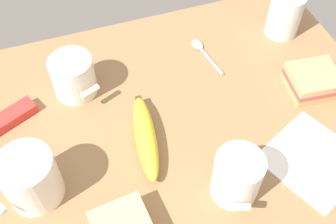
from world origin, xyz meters
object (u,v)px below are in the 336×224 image
Objects in this scene: coffee_mug_spare at (73,76)px; glass_of_milk at (285,15)px; paper_napkin at (313,159)px; spoon at (203,51)px; banana at (145,137)px; snack_bar at (4,122)px; coffee_mug_milky at (237,176)px; sandwich_main at (313,81)px; coffee_mug_black at (30,178)px.

glass_of_milk is at bearing -176.99° from coffee_mug_spare.
spoon is at bearing -75.09° from paper_napkin.
banana is 1.57× the size of spoon.
banana is 28.67cm from snack_bar.
spoon reaches higher than paper_napkin.
coffee_mug_milky is at bearing 124.13° from coffee_mug_spare.
banana reaches higher than spoon.
coffee_mug_spare is 1.03× the size of sandwich_main.
coffee_mug_spare reaches higher than snack_bar.
sandwich_main is 1.05× the size of glass_of_milk.
sandwich_main is at bearing -174.27° from coffee_mug_black.
sandwich_main is at bearing 135.61° from spoon.
glass_of_milk is (-28.23, -34.80, -0.15)cm from coffee_mug_milky.
coffee_mug_black is 1.12× the size of coffee_mug_milky.
banana is (40.06, 20.10, -2.87)cm from glass_of_milk.
coffee_mug_black is 59.15cm from sandwich_main.
coffee_mug_black is 0.75× the size of paper_napkin.
glass_of_milk is at bearing -153.35° from banana.
glass_of_milk is 20.88cm from spoon.
banana is (37.53, 2.01, -0.20)cm from sandwich_main.
paper_napkin is (8.96, 15.91, -2.05)cm from sandwich_main.
spoon is (-19.68, -19.48, -1.62)cm from banana.
sandwich_main is at bearing 161.97° from coffee_mug_spare.
coffee_mug_black is at bearing -11.37° from paper_napkin.
spoon is at bearing 1.75° from glass_of_milk.
coffee_mug_milky reaches higher than spoon.
coffee_mug_milky is 17.45cm from paper_napkin.
coffee_mug_spare is at bearing 170.66° from snack_bar.
coffee_mug_spare is 0.83× the size of snack_bar.
coffee_mug_black is at bearing 21.37° from glass_of_milk.
coffee_mug_milky is at bearing 33.04° from sandwich_main.
banana is at bearing 119.71° from coffee_mug_spare.
snack_bar is (62.94, -11.20, -1.20)cm from sandwich_main.
coffee_mug_black is at bearing 5.73° from sandwich_main.
glass_of_milk is (-50.03, -2.63, 0.32)cm from coffee_mug_spare.
sandwich_main reaches higher than spoon.
glass_of_milk reaches higher than coffee_mug_black.
glass_of_milk reaches higher than snack_bar.
spoon is 0.93× the size of snack_bar.
sandwich_main is 37.58cm from banana.
banana is (-21.25, -3.88, -3.28)cm from coffee_mug_black.
spoon is at bearing 163.16° from snack_bar.
coffee_mug_milky is 35.38cm from spoon.
coffee_mug_spare reaches higher than spoon.
coffee_mug_black is 1.06× the size of coffee_mug_spare.
coffee_mug_black reaches higher than paper_napkin.
coffee_mug_black reaches higher than spoon.
coffee_mug_black reaches higher than banana.
glass_of_milk is at bearing -97.97° from sandwich_main.
glass_of_milk is 0.82× the size of spoon.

